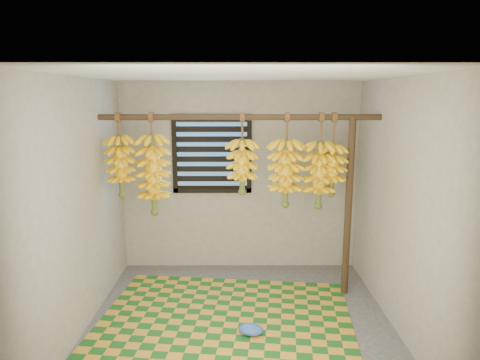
{
  "coord_description": "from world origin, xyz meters",
  "views": [
    {
      "loc": [
        -0.01,
        -3.87,
        2.23
      ],
      "look_at": [
        0.0,
        0.55,
        1.35
      ],
      "focal_mm": 32.0,
      "sensor_mm": 36.0,
      "label": 1
    }
  ],
  "objects_px": {
    "support_post": "(348,208)",
    "banana_bunch_a": "(121,166)",
    "banana_bunch_d": "(286,173)",
    "banana_bunch_e": "(319,175)",
    "banana_bunch_b": "(153,175)",
    "banana_bunch_f": "(332,170)",
    "woven_mat": "(225,322)",
    "plastic_bag": "(251,330)",
    "banana_bunch_c": "(242,167)"
  },
  "relations": [
    {
      "from": "banana_bunch_b",
      "to": "woven_mat",
      "type": "bearing_deg",
      "value": -40.08
    },
    {
      "from": "banana_bunch_b",
      "to": "banana_bunch_f",
      "type": "xyz_separation_m",
      "value": [
        1.94,
        0.0,
        0.06
      ]
    },
    {
      "from": "banana_bunch_b",
      "to": "banana_bunch_e",
      "type": "distance_m",
      "value": 1.81
    },
    {
      "from": "support_post",
      "to": "banana_bunch_e",
      "type": "relative_size",
      "value": 1.93
    },
    {
      "from": "support_post",
      "to": "banana_bunch_c",
      "type": "height_order",
      "value": "banana_bunch_c"
    },
    {
      "from": "banana_bunch_d",
      "to": "banana_bunch_e",
      "type": "distance_m",
      "value": 0.37
    },
    {
      "from": "banana_bunch_d",
      "to": "support_post",
      "type": "bearing_deg",
      "value": 0.0
    },
    {
      "from": "banana_bunch_a",
      "to": "banana_bunch_d",
      "type": "relative_size",
      "value": 0.89
    },
    {
      "from": "plastic_bag",
      "to": "banana_bunch_d",
      "type": "relative_size",
      "value": 0.23
    },
    {
      "from": "support_post",
      "to": "banana_bunch_a",
      "type": "xyz_separation_m",
      "value": [
        -2.49,
        0.0,
        0.47
      ]
    },
    {
      "from": "woven_mat",
      "to": "banana_bunch_a",
      "type": "bearing_deg",
      "value": 149.73
    },
    {
      "from": "woven_mat",
      "to": "plastic_bag",
      "type": "bearing_deg",
      "value": -42.3
    },
    {
      "from": "banana_bunch_b",
      "to": "banana_bunch_c",
      "type": "height_order",
      "value": "same"
    },
    {
      "from": "banana_bunch_a",
      "to": "woven_mat",
      "type": "bearing_deg",
      "value": -30.27
    },
    {
      "from": "banana_bunch_c",
      "to": "banana_bunch_f",
      "type": "bearing_deg",
      "value": 0.0
    },
    {
      "from": "banana_bunch_a",
      "to": "banana_bunch_c",
      "type": "relative_size",
      "value": 1.04
    },
    {
      "from": "support_post",
      "to": "plastic_bag",
      "type": "relative_size",
      "value": 8.36
    },
    {
      "from": "banana_bunch_c",
      "to": "banana_bunch_a",
      "type": "bearing_deg",
      "value": -180.0
    },
    {
      "from": "banana_bunch_b",
      "to": "banana_bunch_c",
      "type": "bearing_deg",
      "value": 0.0
    },
    {
      "from": "banana_bunch_b",
      "to": "banana_bunch_e",
      "type": "bearing_deg",
      "value": 0.0
    },
    {
      "from": "banana_bunch_b",
      "to": "banana_bunch_f",
      "type": "height_order",
      "value": "same"
    },
    {
      "from": "plastic_bag",
      "to": "banana_bunch_b",
      "type": "xyz_separation_m",
      "value": [
        -1.04,
        0.89,
        1.32
      ]
    },
    {
      "from": "banana_bunch_d",
      "to": "banana_bunch_b",
      "type": "bearing_deg",
      "value": 180.0
    },
    {
      "from": "support_post",
      "to": "woven_mat",
      "type": "distance_m",
      "value": 1.81
    },
    {
      "from": "banana_bunch_e",
      "to": "banana_bunch_f",
      "type": "height_order",
      "value": "same"
    },
    {
      "from": "banana_bunch_e",
      "to": "banana_bunch_f",
      "type": "distance_m",
      "value": 0.15
    },
    {
      "from": "woven_mat",
      "to": "banana_bunch_b",
      "type": "xyz_separation_m",
      "value": [
        -0.79,
        0.66,
        1.37
      ]
    },
    {
      "from": "plastic_bag",
      "to": "banana_bunch_c",
      "type": "bearing_deg",
      "value": 94.76
    },
    {
      "from": "banana_bunch_a",
      "to": "plastic_bag",
      "type": "bearing_deg",
      "value": -32.74
    },
    {
      "from": "woven_mat",
      "to": "banana_bunch_c",
      "type": "relative_size",
      "value": 2.86
    },
    {
      "from": "woven_mat",
      "to": "banana_bunch_b",
      "type": "distance_m",
      "value": 1.72
    },
    {
      "from": "banana_bunch_f",
      "to": "banana_bunch_b",
      "type": "bearing_deg",
      "value": -180.0
    },
    {
      "from": "banana_bunch_a",
      "to": "banana_bunch_b",
      "type": "bearing_deg",
      "value": 0.0
    },
    {
      "from": "banana_bunch_b",
      "to": "banana_bunch_d",
      "type": "bearing_deg",
      "value": 0.0
    },
    {
      "from": "plastic_bag",
      "to": "banana_bunch_f",
      "type": "distance_m",
      "value": 1.87
    },
    {
      "from": "plastic_bag",
      "to": "banana_bunch_c",
      "type": "height_order",
      "value": "banana_bunch_c"
    },
    {
      "from": "banana_bunch_c",
      "to": "banana_bunch_e",
      "type": "bearing_deg",
      "value": -0.0
    },
    {
      "from": "woven_mat",
      "to": "banana_bunch_e",
      "type": "height_order",
      "value": "banana_bunch_e"
    },
    {
      "from": "support_post",
      "to": "banana_bunch_a",
      "type": "distance_m",
      "value": 2.54
    },
    {
      "from": "banana_bunch_d",
      "to": "banana_bunch_e",
      "type": "relative_size",
      "value": 0.98
    },
    {
      "from": "woven_mat",
      "to": "banana_bunch_b",
      "type": "relative_size",
      "value": 2.27
    },
    {
      "from": "woven_mat",
      "to": "banana_bunch_e",
      "type": "bearing_deg",
      "value": 33.11
    },
    {
      "from": "support_post",
      "to": "banana_bunch_c",
      "type": "bearing_deg",
      "value": 180.0
    },
    {
      "from": "banana_bunch_a",
      "to": "support_post",
      "type": "bearing_deg",
      "value": 0.0
    },
    {
      "from": "plastic_bag",
      "to": "banana_bunch_e",
      "type": "xyz_separation_m",
      "value": [
        0.77,
        0.89,
        1.32
      ]
    },
    {
      "from": "plastic_bag",
      "to": "banana_bunch_f",
      "type": "relative_size",
      "value": 0.26
    },
    {
      "from": "banana_bunch_b",
      "to": "banana_bunch_a",
      "type": "bearing_deg",
      "value": 180.0
    },
    {
      "from": "banana_bunch_c",
      "to": "banana_bunch_f",
      "type": "distance_m",
      "value": 0.98
    },
    {
      "from": "banana_bunch_c",
      "to": "banana_bunch_e",
      "type": "relative_size",
      "value": 0.85
    },
    {
      "from": "banana_bunch_b",
      "to": "banana_bunch_f",
      "type": "relative_size",
      "value": 1.23
    }
  ]
}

